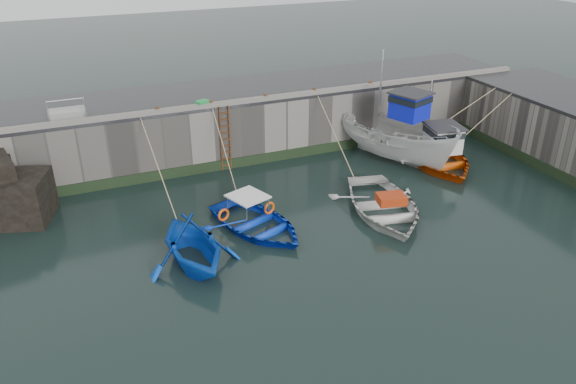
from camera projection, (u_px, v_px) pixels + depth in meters
name	position (u px, v px, depth m)	size (l,w,h in m)	color
ground	(365.00, 266.00, 19.91)	(120.00, 120.00, 0.00)	black
quay_back	(247.00, 119.00, 29.54)	(30.00, 5.00, 3.00)	slate
road_back	(246.00, 90.00, 28.84)	(30.00, 5.00, 0.16)	black
kerb_back	(262.00, 99.00, 26.82)	(30.00, 0.30, 0.20)	slate
algae_back	(265.00, 158.00, 28.01)	(30.00, 0.08, 0.50)	black
algae_right	(563.00, 177.00, 26.03)	(0.08, 15.00, 0.50)	black
ladder	(225.00, 139.00, 26.67)	(0.51, 0.08, 3.20)	#3F1E0F
boat_near_white	(194.00, 263.00, 20.04)	(3.60, 4.17, 2.20)	#0C47BF
boat_near_white_rope	(165.00, 204.00, 24.15)	(0.04, 5.62, 3.10)	tan
boat_near_blue	(257.00, 229.00, 22.22)	(3.38, 4.73, 0.98)	#0D38CB
boat_near_blue_rope	(225.00, 186.00, 25.75)	(0.04, 4.42, 3.10)	tan
boat_near_navy	(383.00, 212.00, 23.45)	(3.98, 5.57, 1.15)	silver
boat_near_navy_rope	(332.00, 170.00, 27.30)	(0.04, 5.05, 3.10)	tan
boat_far_white	(397.00, 139.00, 27.98)	(4.94, 7.46, 5.70)	silver
boat_far_orange	(435.00, 155.00, 27.95)	(5.25, 6.62, 4.23)	#DF530B
fish_crate	(202.00, 104.00, 25.91)	(0.57, 0.39, 0.32)	#198E3E
railing	(67.00, 113.00, 24.63)	(1.60, 1.05, 1.00)	#A5A8AD
bollard_a	(157.00, 110.00, 25.14)	(0.18, 0.18, 0.28)	#3F1E0F
bollard_b	(211.00, 103.00, 26.01)	(0.18, 0.18, 0.28)	#3F1E0F
bollard_c	(265.00, 97.00, 26.96)	(0.18, 0.18, 0.28)	#3F1E0F
bollard_d	(314.00, 91.00, 27.86)	(0.18, 0.18, 0.28)	#3F1E0F
bollard_e	(370.00, 84.00, 28.98)	(0.18, 0.18, 0.28)	#3F1E0F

